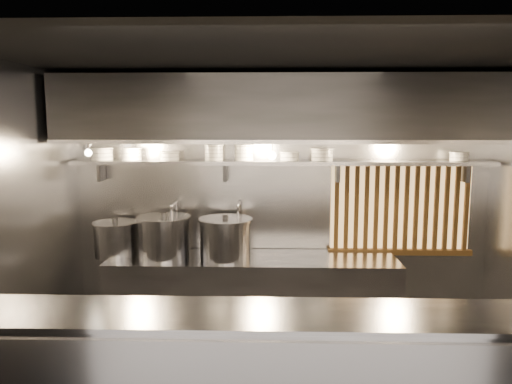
{
  "coord_description": "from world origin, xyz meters",
  "views": [
    {
      "loc": [
        -0.12,
        -3.92,
        2.32
      ],
      "look_at": [
        -0.25,
        0.55,
        1.67
      ],
      "focal_mm": 35.0,
      "sensor_mm": 36.0,
      "label": 1
    }
  ],
  "objects_px": {
    "stock_pot_mid": "(164,237)",
    "stock_pot_right": "(226,238)",
    "stock_pot_left": "(116,238)",
    "pendant_bulb": "(272,155)",
    "heat_lamp": "(86,147)"
  },
  "relations": [
    {
      "from": "stock_pot_mid",
      "to": "stock_pot_right",
      "type": "distance_m",
      "value": 0.65
    },
    {
      "from": "stock_pot_right",
      "to": "stock_pot_left",
      "type": "bearing_deg",
      "value": 176.0
    },
    {
      "from": "pendant_bulb",
      "to": "stock_pot_left",
      "type": "height_order",
      "value": "pendant_bulb"
    },
    {
      "from": "stock_pot_mid",
      "to": "stock_pot_right",
      "type": "xyz_separation_m",
      "value": [
        0.65,
        -0.03,
        -0.01
      ]
    },
    {
      "from": "heat_lamp",
      "to": "stock_pot_mid",
      "type": "distance_m",
      "value": 1.2
    },
    {
      "from": "heat_lamp",
      "to": "pendant_bulb",
      "type": "height_order",
      "value": "heat_lamp"
    },
    {
      "from": "heat_lamp",
      "to": "stock_pot_mid",
      "type": "xyz_separation_m",
      "value": [
        0.68,
        0.27,
        -0.95
      ]
    },
    {
      "from": "pendant_bulb",
      "to": "stock_pot_right",
      "type": "distance_m",
      "value": 0.98
    },
    {
      "from": "pendant_bulb",
      "to": "stock_pot_mid",
      "type": "xyz_separation_m",
      "value": [
        -1.12,
        -0.08,
        -0.84
      ]
    },
    {
      "from": "heat_lamp",
      "to": "pendant_bulb",
      "type": "relative_size",
      "value": 1.87
    },
    {
      "from": "stock_pot_left",
      "to": "stock_pot_right",
      "type": "relative_size",
      "value": 0.71
    },
    {
      "from": "stock_pot_left",
      "to": "stock_pot_mid",
      "type": "relative_size",
      "value": 0.85
    },
    {
      "from": "stock_pot_mid",
      "to": "stock_pot_right",
      "type": "height_order",
      "value": "stock_pot_mid"
    },
    {
      "from": "heat_lamp",
      "to": "stock_pot_mid",
      "type": "height_order",
      "value": "heat_lamp"
    },
    {
      "from": "stock_pot_right",
      "to": "stock_pot_mid",
      "type": "bearing_deg",
      "value": 177.7
    }
  ]
}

